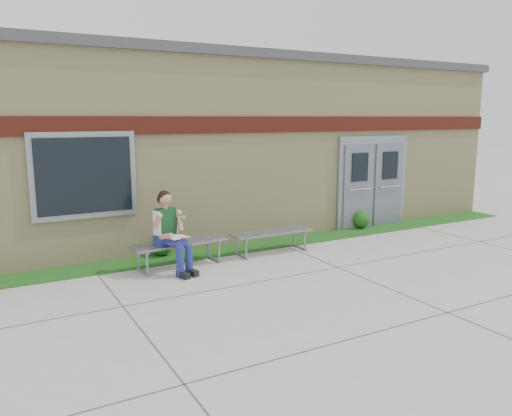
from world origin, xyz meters
TOP-DOWN VIEW (x-y plane):
  - ground at (0.00, 0.00)m, footprint 80.00×80.00m
  - grass_strip at (0.00, 2.60)m, footprint 16.00×0.80m
  - school_building at (-0.00, 5.99)m, footprint 16.20×6.22m
  - bench_left at (-1.54, 2.00)m, footprint 1.86×0.67m
  - bench_right at (0.46, 2.00)m, footprint 1.74×0.49m
  - girl at (-1.78, 1.78)m, footprint 0.62×0.94m
  - shrub_mid at (-1.60, 2.85)m, footprint 0.41×0.41m
  - shrub_east at (3.57, 2.85)m, footprint 0.45×0.45m

SIDE VIEW (x-z plane):
  - ground at x=0.00m, z-range 0.00..0.00m
  - grass_strip at x=0.00m, z-range 0.00..0.02m
  - shrub_mid at x=-1.60m, z-range 0.02..0.43m
  - shrub_east at x=3.57m, z-range 0.02..0.47m
  - bench_right at x=0.46m, z-range 0.12..0.58m
  - bench_left at x=-1.54m, z-range 0.13..0.60m
  - girl at x=-1.78m, z-range 0.02..1.49m
  - school_building at x=0.00m, z-range 0.00..4.20m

